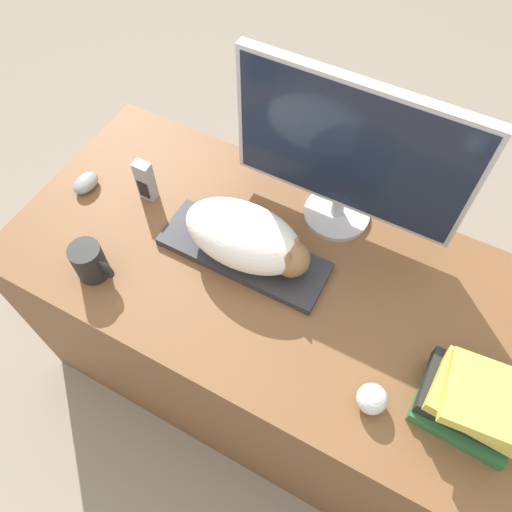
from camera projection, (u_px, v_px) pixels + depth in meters
The scene contains 10 objects.
ground_plane at pixel (222, 454), 1.78m from camera, with size 12.00×12.00×0.00m, color gray.
desk at pixel (271, 330), 1.64m from camera, with size 1.48×0.71×0.75m.
keyboard at pixel (244, 254), 1.34m from camera, with size 0.46×0.16×0.02m.
cat at pixel (248, 238), 1.27m from camera, with size 0.35×0.18×0.15m.
monitor at pixel (349, 154), 1.22m from camera, with size 0.61×0.19×0.46m.
computer_mouse at pixel (86, 183), 1.46m from camera, with size 0.06×0.09×0.04m.
coffee_mug at pixel (90, 262), 1.28m from camera, with size 0.12×0.08×0.11m.
baseball at pixel (372, 399), 1.10m from camera, with size 0.07×0.07×0.07m.
phone at pixel (146, 181), 1.41m from camera, with size 0.05×0.03×0.14m.
book_stack at pixel (476, 402), 1.06m from camera, with size 0.22×0.18×0.15m.
Camera 1 is at (0.28, -0.27, 1.88)m, focal length 35.00 mm.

